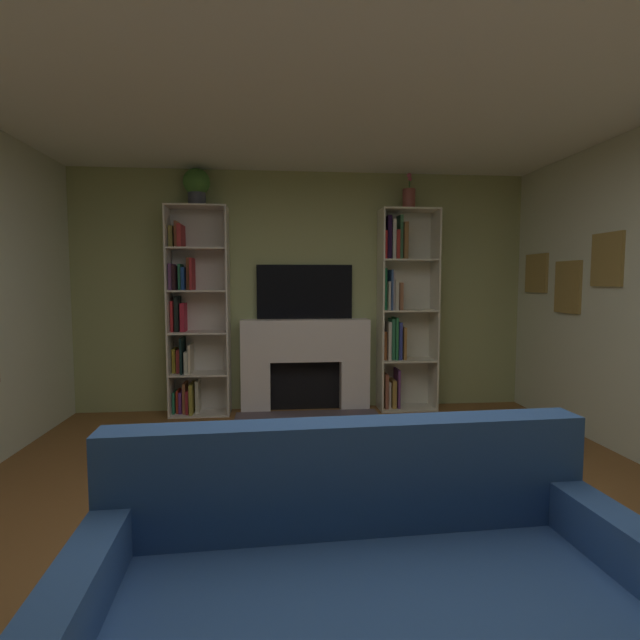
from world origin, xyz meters
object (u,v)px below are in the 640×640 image
object	(u,v)px
fireplace	(305,362)
vase_with_flowers	(409,198)
tv	(305,292)
potted_plant	(197,185)
bookshelf_right	(399,309)
bookshelf_left	(193,318)
couch	(365,612)

from	to	relation	value
fireplace	vase_with_flowers	distance (m)	2.11
tv	potted_plant	size ratio (longest dim) A/B	2.72
tv	bookshelf_right	xyz separation A→B (m)	(1.04, -0.09, -0.19)
bookshelf_right	vase_with_flowers	distance (m)	1.21
bookshelf_right	vase_with_flowers	world-z (taller)	vase_with_flowers
bookshelf_left	vase_with_flowers	size ratio (longest dim) A/B	5.70
fireplace	potted_plant	distance (m)	2.19
bookshelf_left	bookshelf_right	bearing A→B (deg)	-0.02
tv	bookshelf_right	distance (m)	1.06
bookshelf_right	potted_plant	world-z (taller)	potted_plant
tv	potted_plant	distance (m)	1.58
fireplace	tv	size ratio (longest dim) A/B	1.43
bookshelf_left	bookshelf_right	distance (m)	2.24
bookshelf_right	potted_plant	size ratio (longest dim) A/B	5.72
tv	couch	distance (m)	3.91
potted_plant	couch	size ratio (longest dim) A/B	0.20
fireplace	couch	distance (m)	3.68
tv	bookshelf_right	size ratio (longest dim) A/B	0.48
bookshelf_left	couch	size ratio (longest dim) A/B	1.15
tv	potted_plant	bearing A→B (deg)	-173.91
tv	vase_with_flowers	xyz separation A→B (m)	(1.13, -0.12, 1.01)
potted_plant	couch	world-z (taller)	potted_plant
fireplace	potted_plant	size ratio (longest dim) A/B	3.89
bookshelf_left	couch	world-z (taller)	bookshelf_left
bookshelf_right	tv	bearing A→B (deg)	175.05
fireplace	vase_with_flowers	xyz separation A→B (m)	(1.13, -0.02, 1.78)
couch	fireplace	bearing A→B (deg)	89.25
tv	couch	size ratio (longest dim) A/B	0.55
fireplace	bookshelf_left	size ratio (longest dim) A/B	0.68
potted_plant	tv	bearing A→B (deg)	6.09
bookshelf_left	tv	bearing A→B (deg)	4.29
bookshelf_right	vase_with_flowers	xyz separation A→B (m)	(0.08, -0.03, 1.20)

